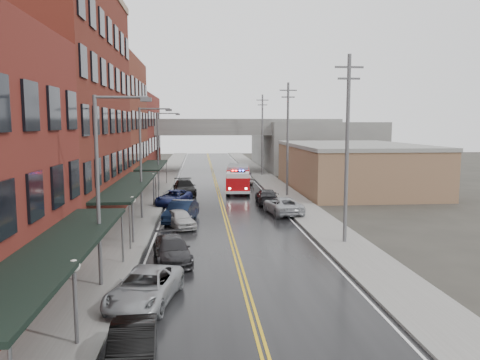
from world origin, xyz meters
TOP-DOWN VIEW (x-y plane):
  - road at (0.00, 30.00)m, footprint 11.00×160.00m
  - sidewalk_left at (-7.30, 30.00)m, footprint 3.00×160.00m
  - sidewalk_right at (7.30, 30.00)m, footprint 3.00×160.00m
  - curb_left at (-5.65, 30.00)m, footprint 0.30×160.00m
  - curb_right at (5.65, 30.00)m, footprint 0.30×160.00m
  - brick_building_b at (-13.30, 23.00)m, footprint 9.00×20.00m
  - brick_building_c at (-13.30, 40.50)m, footprint 9.00×15.00m
  - brick_building_far at (-13.30, 58.00)m, footprint 9.00×20.00m
  - tan_building at (16.00, 40.00)m, footprint 14.00×22.00m
  - right_far_block at (18.00, 70.00)m, footprint 18.00×30.00m
  - awning_0 at (-7.49, 4.00)m, footprint 2.60×16.00m
  - awning_1 at (-7.49, 23.00)m, footprint 2.60×18.00m
  - awning_2 at (-7.49, 40.50)m, footprint 2.60×13.00m
  - globe_lamp_0 at (-6.40, 2.00)m, footprint 0.44×0.44m
  - globe_lamp_1 at (-6.40, 16.00)m, footprint 0.44×0.44m
  - globe_lamp_2 at (-6.40, 30.00)m, footprint 0.44×0.44m
  - street_lamp_0 at (-6.55, 8.00)m, footprint 2.64×0.22m
  - street_lamp_1 at (-6.55, 24.00)m, footprint 2.64×0.22m
  - street_lamp_2 at (-6.55, 40.00)m, footprint 2.64×0.22m
  - utility_pole_0 at (7.20, 15.00)m, footprint 1.80×0.24m
  - utility_pole_1 at (7.20, 35.00)m, footprint 1.80×0.24m
  - utility_pole_2 at (7.20, 55.00)m, footprint 1.80×0.24m
  - overpass at (0.00, 62.00)m, footprint 40.00×10.00m
  - fire_truck at (2.25, 38.64)m, footprint 3.80×8.25m
  - parked_car_left_1 at (-4.27, 0.35)m, footprint 1.69×4.19m
  - parked_car_left_2 at (-4.50, 5.80)m, footprint 3.40×5.56m
  - parked_car_left_3 at (-3.69, 11.95)m, footprint 2.68×5.00m
  - parked_car_left_4 at (-3.60, 20.70)m, footprint 2.87×4.31m
  - parked_car_left_5 at (-3.60, 22.80)m, footprint 2.88×5.28m
  - parked_car_left_6 at (-4.59, 30.79)m, footprint 3.79×5.53m
  - parked_car_left_7 at (-3.76, 37.04)m, footprint 2.86×5.86m
  - parked_car_right_0 at (5.00, 25.26)m, footprint 3.11×5.64m
  - parked_car_right_1 at (4.36, 30.53)m, footprint 2.23×5.03m
  - parked_car_right_2 at (3.60, 46.20)m, footprint 2.57×4.49m
  - parked_car_right_3 at (3.60, 47.80)m, footprint 2.91×5.05m

SIDE VIEW (x-z plane):
  - road at x=0.00m, z-range 0.00..0.02m
  - sidewalk_left at x=-7.30m, z-range 0.00..0.15m
  - sidewalk_right at x=7.30m, z-range 0.00..0.15m
  - curb_left at x=-5.65m, z-range 0.00..0.15m
  - curb_right at x=5.65m, z-range 0.00..0.15m
  - parked_car_left_1 at x=-4.27m, z-range 0.00..1.35m
  - parked_car_left_4 at x=-3.60m, z-range 0.00..1.36m
  - parked_car_left_3 at x=-3.69m, z-range 0.00..1.38m
  - parked_car_left_6 at x=-4.59m, z-range 0.00..1.40m
  - parked_car_right_1 at x=4.36m, z-range 0.00..1.43m
  - parked_car_right_2 at x=3.60m, z-range 0.00..1.44m
  - parked_car_left_2 at x=-4.50m, z-range 0.00..1.44m
  - parked_car_right_0 at x=5.00m, z-range 0.00..1.49m
  - parked_car_right_3 at x=3.60m, z-range 0.00..1.57m
  - parked_car_left_7 at x=-3.76m, z-range 0.00..1.64m
  - parked_car_left_5 at x=-3.60m, z-range 0.00..1.65m
  - fire_truck at x=2.25m, z-range 0.12..3.06m
  - globe_lamp_0 at x=-6.40m, z-range 0.75..3.87m
  - globe_lamp_1 at x=-6.40m, z-range 0.75..3.87m
  - globe_lamp_2 at x=-6.40m, z-range 0.75..3.87m
  - tan_building at x=16.00m, z-range 0.00..5.00m
  - awning_2 at x=-7.49m, z-range 1.44..4.53m
  - awning_0 at x=-7.49m, z-range 1.44..4.53m
  - awning_1 at x=-7.49m, z-range 1.44..4.53m
  - right_far_block at x=18.00m, z-range 0.00..8.00m
  - street_lamp_0 at x=-6.55m, z-range 0.69..9.69m
  - street_lamp_1 at x=-6.55m, z-range 0.69..9.69m
  - street_lamp_2 at x=-6.55m, z-range 0.69..9.69m
  - overpass at x=0.00m, z-range 2.24..9.74m
  - brick_building_far at x=-13.30m, z-range 0.00..12.00m
  - utility_pole_0 at x=7.20m, z-range 0.31..12.31m
  - utility_pole_1 at x=7.20m, z-range 0.31..12.31m
  - utility_pole_2 at x=7.20m, z-range 0.31..12.31m
  - brick_building_c at x=-13.30m, z-range 0.00..15.00m
  - brick_building_b at x=-13.30m, z-range 0.00..18.00m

